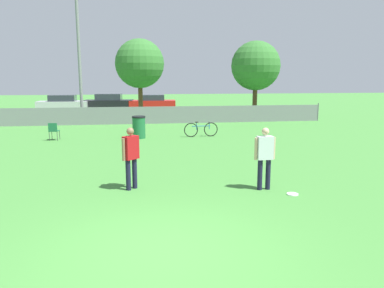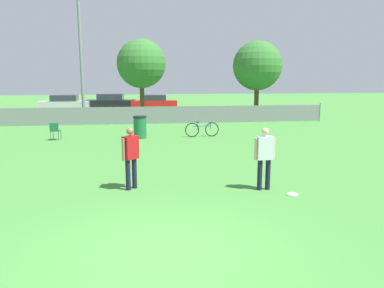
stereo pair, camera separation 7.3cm
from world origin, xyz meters
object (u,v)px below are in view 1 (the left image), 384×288
at_px(player_thrower_red, 131,154).
at_px(parked_car_red, 152,102).
at_px(parked_car_dark, 109,102).
at_px(trash_bin, 139,127).
at_px(bicycle_sideline, 201,129).
at_px(folding_chair_sideline, 54,130).
at_px(frisbee_disc, 293,194).
at_px(player_receiver_white, 265,154).
at_px(light_pole, 79,45).
at_px(tree_near_pole, 140,64).
at_px(tree_far_right, 256,66).
at_px(parked_car_silver, 63,103).

relative_size(player_thrower_red, parked_car_red, 0.39).
bearing_deg(parked_car_red, parked_car_dark, 179.46).
bearing_deg(trash_bin, bicycle_sideline, 0.61).
bearing_deg(parked_car_dark, player_thrower_red, -79.93).
height_order(player_thrower_red, folding_chair_sideline, player_thrower_red).
relative_size(frisbee_disc, folding_chair_sideline, 0.35).
distance_m(player_receiver_white, frisbee_disc, 1.23).
height_order(player_receiver_white, folding_chair_sideline, player_receiver_white).
bearing_deg(bicycle_sideline, folding_chair_sideline, 177.39).
bearing_deg(light_pole, parked_car_dark, 82.82).
bearing_deg(parked_car_red, tree_near_pole, -95.79).
bearing_deg(tree_near_pole, tree_far_right, -11.36).
height_order(light_pole, parked_car_dark, light_pole).
bearing_deg(frisbee_disc, player_receiver_white, 137.05).
bearing_deg(parked_car_red, frisbee_disc, -81.07).
distance_m(light_pole, player_thrower_red, 16.49).
bearing_deg(player_thrower_red, bicycle_sideline, 25.45).
distance_m(player_receiver_white, bicycle_sideline, 9.10).
bearing_deg(trash_bin, parked_car_silver, 112.29).
xyz_separation_m(bicycle_sideline, parked_car_red, (-1.70, 15.84, 0.32)).
height_order(tree_far_right, parked_car_dark, tree_far_right).
xyz_separation_m(player_receiver_white, folding_chair_sideline, (-7.17, 9.02, -0.46)).
bearing_deg(parked_car_dark, parked_car_silver, -165.92).
bearing_deg(light_pole, player_thrower_red, -77.94).
bearing_deg(parked_car_red, light_pole, -116.26).
bearing_deg(player_thrower_red, parked_car_red, 43.09).
xyz_separation_m(tree_near_pole, parked_car_dark, (-2.72, 7.25, -3.16)).
bearing_deg(tree_far_right, light_pole, -179.25).
bearing_deg(player_receiver_white, parked_car_red, 92.48).
bearing_deg(frisbee_disc, parked_car_red, 95.36).
bearing_deg(parked_car_red, tree_far_right, -47.93).
bearing_deg(trash_bin, parked_car_dark, 98.77).
relative_size(player_receiver_white, frisbee_disc, 5.70).
height_order(trash_bin, parked_car_silver, parked_car_silver).
relative_size(tree_near_pole, folding_chair_sideline, 6.70).
distance_m(trash_bin, parked_car_silver, 16.78).
distance_m(tree_near_pole, parked_car_dark, 8.36).
height_order(tree_far_right, folding_chair_sideline, tree_far_right).
distance_m(folding_chair_sideline, trash_bin, 3.98).
bearing_deg(light_pole, parked_car_silver, 108.10).
height_order(light_pole, parked_car_silver, light_pole).
xyz_separation_m(light_pole, bicycle_sideline, (6.71, -7.11, -4.61)).
bearing_deg(player_thrower_red, folding_chair_sideline, 70.60).
bearing_deg(light_pole, folding_chair_sideline, -92.85).
height_order(tree_near_pole, parked_car_dark, tree_near_pole).
height_order(light_pole, parked_car_red, light_pole).
xyz_separation_m(light_pole, player_receiver_white, (6.81, -16.19, -4.03)).
bearing_deg(frisbee_disc, bicycle_sideline, 94.08).
bearing_deg(parked_car_dark, bicycle_sideline, -65.97).
bearing_deg(tree_near_pole, folding_chair_sideline, -115.27).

